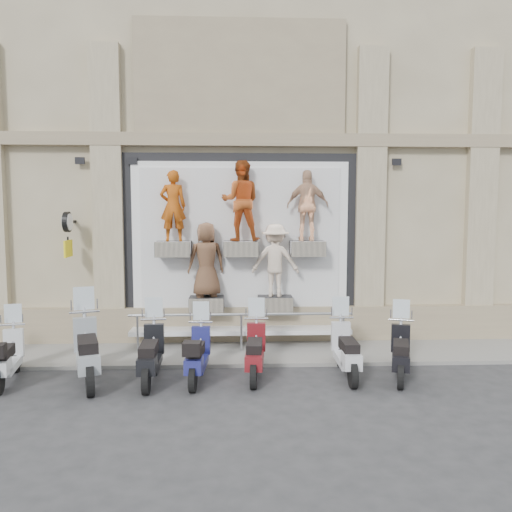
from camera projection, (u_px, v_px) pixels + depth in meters
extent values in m
plane|color=#2D2D30|center=(243.00, 385.00, 9.19)|extent=(90.00, 90.00, 0.00)
cube|color=gray|center=(241.00, 351.00, 11.27)|extent=(16.00, 2.20, 0.08)
cube|color=black|center=(241.00, 244.00, 11.91)|extent=(5.60, 0.10, 4.30)
cube|color=white|center=(241.00, 244.00, 11.85)|extent=(5.10, 0.06, 3.90)
cube|color=white|center=(241.00, 245.00, 11.81)|extent=(4.70, 0.04, 3.60)
cube|color=white|center=(241.00, 330.00, 11.69)|extent=(5.10, 0.75, 0.10)
cube|color=#28282B|center=(174.00, 249.00, 11.49)|extent=(0.80, 0.50, 0.35)
imported|color=#C35310|center=(173.00, 206.00, 11.40)|extent=(0.63, 0.45, 1.62)
cube|color=#28282B|center=(241.00, 249.00, 11.55)|extent=(0.80, 0.50, 0.35)
imported|color=#9A4217|center=(241.00, 201.00, 11.45)|extent=(0.92, 0.73, 1.85)
cube|color=#28282B|center=(307.00, 248.00, 11.62)|extent=(0.80, 0.50, 0.35)
imported|color=#E6B18A|center=(308.00, 206.00, 11.53)|extent=(0.99, 0.48, 1.64)
cube|color=#28282B|center=(207.00, 304.00, 11.64)|extent=(0.80, 0.50, 0.35)
imported|color=brown|center=(206.00, 260.00, 11.54)|extent=(0.96, 0.75, 1.74)
cube|color=#28282B|center=(275.00, 304.00, 11.71)|extent=(0.80, 0.50, 0.35)
imported|color=#F6DBC0|center=(275.00, 260.00, 11.61)|extent=(1.18, 0.78, 1.70)
cube|color=black|center=(71.00, 222.00, 11.46)|extent=(0.06, 0.56, 0.06)
cylinder|color=black|center=(67.00, 222.00, 11.19)|extent=(0.10, 0.46, 0.46)
cube|color=yellow|center=(68.00, 249.00, 11.25)|extent=(0.04, 0.50, 0.38)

